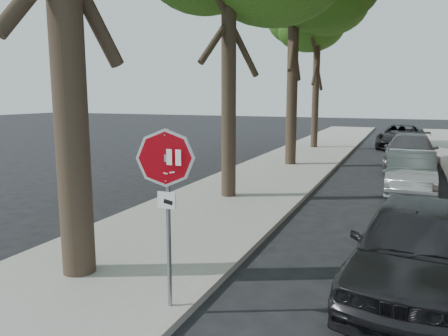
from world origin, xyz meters
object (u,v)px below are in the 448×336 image
object	(u,v)px
car_d	(401,136)
car_a	(415,247)
tree_far	(318,25)
car_b	(411,172)
stop_sign	(167,184)
car_c	(410,152)

from	to	relation	value
car_d	car_a	bearing A→B (deg)	-83.29
tree_far	car_b	world-z (taller)	tree_far
stop_sign	car_b	size ratio (longest dim) A/B	0.63
stop_sign	car_b	world-z (taller)	stop_sign
car_a	car_d	world-z (taller)	car_a
car_b	car_c	xyz separation A→B (m)	(0.00, 5.00, 0.07)
tree_far	car_b	distance (m)	13.82
car_a	car_c	bearing A→B (deg)	96.92
car_a	car_c	xyz separation A→B (m)	(0.00, 13.03, -0.01)
tree_far	car_d	size ratio (longest dim) A/B	1.81
stop_sign	car_a	world-z (taller)	stop_sign
car_b	car_d	world-z (taller)	car_d
tree_far	car_a	world-z (taller)	tree_far
car_d	car_c	bearing A→B (deg)	-81.19
car_a	tree_far	bearing A→B (deg)	112.57
car_b	car_d	distance (m)	13.24
stop_sign	car_c	xyz separation A→B (m)	(3.30, 15.18, -1.19)
car_a	car_b	world-z (taller)	car_a
stop_sign	car_a	xyz separation A→B (m)	(3.30, 2.15, -1.18)
car_b	tree_far	bearing A→B (deg)	116.05
car_c	car_d	bearing A→B (deg)	92.92
car_a	car_d	xyz separation A→B (m)	(-0.49, 21.26, -0.05)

